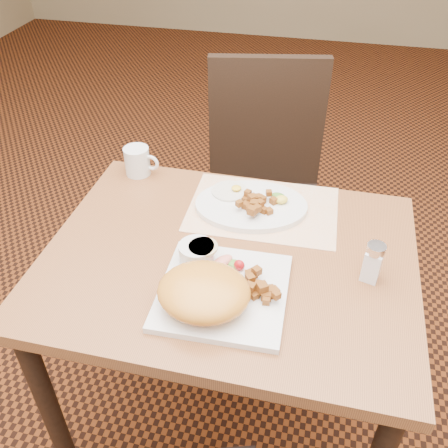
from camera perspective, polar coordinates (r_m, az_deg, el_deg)
ground at (r=1.81m, az=0.39°, el=-21.53°), size 8.00×8.00×0.00m
table at (r=1.29m, az=0.51°, el=-7.16°), size 0.90×0.70×0.75m
chair_far at (r=1.86m, az=4.68°, el=4.80°), size 0.49×0.50×0.97m
placemat at (r=1.37m, az=4.47°, el=1.72°), size 0.41×0.29×0.00m
plate_square at (r=1.12m, az=-0.09°, el=-7.77°), size 0.29×0.29×0.02m
plate_oval at (r=1.36m, az=3.12°, el=2.12°), size 0.34×0.27×0.02m
hollandaise_mound at (r=1.06m, az=-2.40°, el=-7.77°), size 0.20×0.18×0.07m
ramekin at (r=1.17m, az=-3.09°, el=-3.26°), size 0.09×0.08×0.05m
garnish_sq at (r=1.16m, az=0.54°, el=-4.48°), size 0.09×0.07×0.03m
fried_egg at (r=1.40m, az=0.75°, el=3.84°), size 0.10×0.10×0.02m
garnish_ov at (r=1.37m, az=6.46°, el=2.96°), size 0.06×0.06×0.02m
salt_shaker at (r=1.17m, az=16.68°, el=-4.16°), size 0.05×0.05×0.10m
coffee_mug at (r=1.51m, az=-9.81°, el=7.10°), size 0.11×0.08×0.08m
home_fries_sq at (r=1.10m, az=3.82°, el=-7.29°), size 0.11×0.11×0.04m
home_fries_ov at (r=1.33m, az=3.68°, el=2.40°), size 0.11×0.12×0.04m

